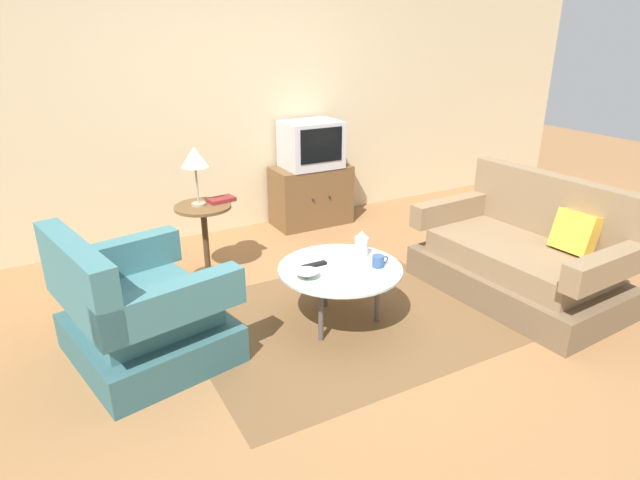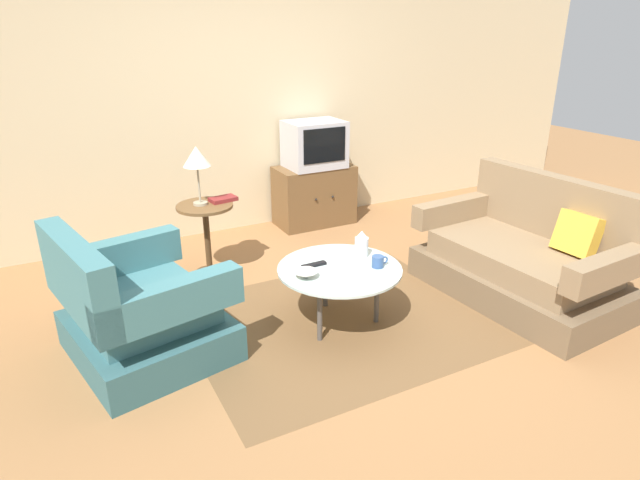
% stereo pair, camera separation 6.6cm
% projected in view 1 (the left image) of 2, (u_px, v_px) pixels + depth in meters
% --- Properties ---
extents(ground_plane, '(16.00, 16.00, 0.00)m').
position_uv_depth(ground_plane, '(348.00, 318.00, 3.89)').
color(ground_plane, olive).
extents(back_wall, '(9.00, 0.12, 2.70)m').
position_uv_depth(back_wall, '(230.00, 95.00, 5.20)').
color(back_wall, '#CCB78E').
rests_on(back_wall, ground).
extents(area_rug, '(2.05, 1.71, 0.00)m').
position_uv_depth(area_rug, '(339.00, 322.00, 3.84)').
color(area_rug, brown).
rests_on(area_rug, ground).
extents(armchair, '(1.05, 1.13, 0.87)m').
position_uv_depth(armchair, '(138.00, 315.00, 3.33)').
color(armchair, '#325C60').
rests_on(armchair, ground).
extents(couch, '(0.98, 1.59, 0.90)m').
position_uv_depth(couch, '(524.00, 258.00, 4.15)').
color(couch, brown).
rests_on(couch, ground).
extents(coffee_table, '(0.86, 0.86, 0.43)m').
position_uv_depth(coffee_table, '(340.00, 272.00, 3.69)').
color(coffee_table, '#B2C6C1').
rests_on(coffee_table, ground).
extents(side_table, '(0.46, 0.46, 0.62)m').
position_uv_depth(side_table, '(204.00, 226.00, 4.40)').
color(side_table, brown).
rests_on(side_table, ground).
extents(tv_stand, '(0.80, 0.46, 0.62)m').
position_uv_depth(tv_stand, '(311.00, 195.00, 5.65)').
color(tv_stand, brown).
rests_on(tv_stand, ground).
extents(television, '(0.57, 0.44, 0.47)m').
position_uv_depth(television, '(311.00, 144.00, 5.44)').
color(television, '#B7B7BC').
rests_on(television, tv_stand).
extents(table_lamp, '(0.22, 0.22, 0.48)m').
position_uv_depth(table_lamp, '(195.00, 159.00, 4.20)').
color(table_lamp, '#9E937A').
rests_on(table_lamp, side_table).
extents(vase, '(0.10, 0.10, 0.19)m').
position_uv_depth(vase, '(361.00, 244.00, 3.83)').
color(vase, white).
rests_on(vase, coffee_table).
extents(mug, '(0.13, 0.08, 0.08)m').
position_uv_depth(mug, '(379.00, 261.00, 3.68)').
color(mug, '#335184').
rests_on(mug, coffee_table).
extents(bowl, '(0.16, 0.16, 0.05)m').
position_uv_depth(bowl, '(307.00, 275.00, 3.52)').
color(bowl, silver).
rests_on(bowl, coffee_table).
extents(tv_remote_dark, '(0.18, 0.04, 0.02)m').
position_uv_depth(tv_remote_dark, '(314.00, 265.00, 3.69)').
color(tv_remote_dark, black).
rests_on(tv_remote_dark, coffee_table).
extents(book, '(0.23, 0.16, 0.03)m').
position_uv_depth(book, '(221.00, 200.00, 4.43)').
color(book, maroon).
rests_on(book, side_table).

